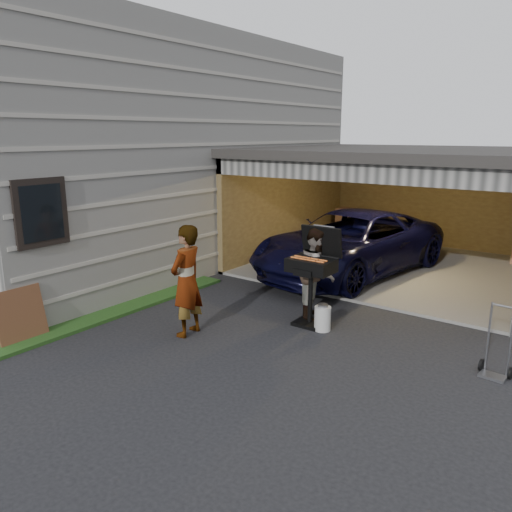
# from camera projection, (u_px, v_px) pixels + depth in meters

# --- Properties ---
(ground) EXTENTS (80.00, 80.00, 0.00)m
(ground) POSITION_uv_depth(u_px,v_px,m) (192.00, 350.00, 7.64)
(ground) COLOR black
(ground) RESTS_ON ground
(house) EXTENTS (7.00, 11.00, 5.50)m
(house) POSITION_uv_depth(u_px,v_px,m) (131.00, 152.00, 13.58)
(house) COLOR #474744
(house) RESTS_ON ground
(groundcover_strip) EXTENTS (0.50, 8.00, 0.06)m
(groundcover_strip) POSITION_uv_depth(u_px,v_px,m) (50.00, 335.00, 8.16)
(groundcover_strip) COLOR #193814
(groundcover_strip) RESTS_ON ground
(garage) EXTENTS (6.80, 6.30, 2.90)m
(garage) POSITION_uv_depth(u_px,v_px,m) (408.00, 191.00, 12.05)
(garage) COLOR #605E59
(garage) RESTS_ON ground
(minivan) EXTENTS (3.11, 5.45, 1.43)m
(minivan) POSITION_uv_depth(u_px,v_px,m) (350.00, 246.00, 11.49)
(minivan) COLOR black
(minivan) RESTS_ON ground
(woman) EXTENTS (0.52, 0.72, 1.84)m
(woman) POSITION_uv_depth(u_px,v_px,m) (187.00, 281.00, 8.05)
(woman) COLOR #CADAFF
(woman) RESTS_ON ground
(man) EXTENTS (0.90, 0.99, 1.66)m
(man) POSITION_uv_depth(u_px,v_px,m) (317.00, 273.00, 8.85)
(man) COLOR #46251B
(man) RESTS_ON ground
(bbq_grill) EXTENTS (0.76, 0.67, 1.69)m
(bbq_grill) POSITION_uv_depth(u_px,v_px,m) (312.00, 268.00, 8.48)
(bbq_grill) COLOR black
(bbq_grill) RESTS_ON ground
(propane_tank) EXTENTS (0.30, 0.30, 0.42)m
(propane_tank) POSITION_uv_depth(u_px,v_px,m) (323.00, 318.00, 8.38)
(propane_tank) COLOR silver
(propane_tank) RESTS_ON ground
(plywood_panel) EXTENTS (0.22, 0.79, 0.87)m
(plywood_panel) POSITION_uv_depth(u_px,v_px,m) (21.00, 316.00, 7.87)
(plywood_panel) COLOR #52301C
(plywood_panel) RESTS_ON ground
(hand_truck) EXTENTS (0.43, 0.33, 1.02)m
(hand_truck) POSITION_uv_depth(u_px,v_px,m) (496.00, 363.00, 6.79)
(hand_truck) COLOR gray
(hand_truck) RESTS_ON ground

